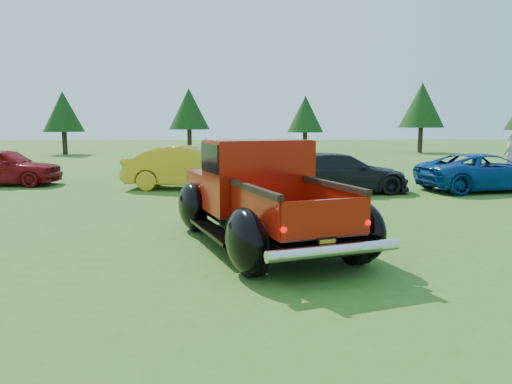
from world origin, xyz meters
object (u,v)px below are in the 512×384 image
pickup_truck (257,193)px  show_car_blue (486,172)px  show_car_yellow (190,167)px  spectator (510,158)px  tree_west (63,112)px  tree_mid_left (189,109)px  show_car_grey (340,173)px  show_car_red (4,166)px  tree_east (422,105)px  tree_mid_right (305,114)px

pickup_truck → show_car_blue: 10.67m
show_car_yellow → spectator: spectator is taller
pickup_truck → tree_west: bearing=96.6°
tree_mid_left → show_car_grey: tree_mid_left is taller
show_car_red → show_car_yellow: bearing=-96.3°
show_car_red → spectator: bearing=-88.2°
show_car_grey → show_car_yellow: bearing=69.7°
show_car_yellow → pickup_truck: bearing=-158.9°
tree_west → spectator: bearing=-41.9°
show_car_red → show_car_yellow: (7.00, -1.49, 0.05)m
tree_mid_left → pickup_truck: size_ratio=0.88×
show_car_blue → spectator: (1.64, 1.37, 0.36)m
tree_mid_left → tree_east: tree_east is taller
tree_west → show_car_grey: 26.61m
show_car_yellow → tree_west: bearing=35.8°
tree_west → show_car_red: bearing=-79.4°
pickup_truck → show_car_blue: bearing=22.1°
spectator → show_car_red: bearing=-43.7°
tree_mid_left → pickup_truck: 30.32m
show_car_blue → show_car_yellow: bearing=74.9°
tree_east → show_car_yellow: (-16.50, -20.63, -2.90)m
show_car_yellow → show_car_grey: size_ratio=1.01×
tree_mid_left → show_car_blue: size_ratio=1.09×
show_car_red → spectator: size_ratio=2.05×
spectator → show_car_yellow: bearing=-38.8°
show_car_yellow → show_car_blue: bearing=-88.4°
tree_mid_right → show_car_grey: bearing=-96.3°
tree_west → tree_mid_left: (9.00, 2.00, 0.27)m
show_car_yellow → show_car_grey: 5.19m
pickup_truck → show_car_grey: 7.29m
tree_mid_right → show_car_grey: size_ratio=0.97×
tree_mid_right → show_car_yellow: size_ratio=0.96×
tree_west → tree_mid_right: (18.00, 1.00, -0.14)m
show_car_red → show_car_blue: (17.07, -2.65, -0.06)m
tree_east → tree_mid_left: bearing=175.2°
show_car_grey → spectator: size_ratio=2.26×
tree_west → show_car_grey: tree_west is taller
tree_west → tree_mid_right: size_ratio=1.05×
tree_mid_right → show_car_yellow: 22.53m
show_car_yellow → show_car_blue: show_car_yellow is taller
tree_east → tree_west: bearing=-178.9°
tree_mid_right → tree_east: tree_east is taller
pickup_truck → spectator: 12.81m
show_car_grey → spectator: (6.70, 1.57, 0.34)m
tree_east → show_car_red: tree_east is taller
show_car_grey → tree_east: bearing=-32.7°
tree_mid_left → show_car_blue: (11.57, -23.29, -2.75)m
spectator → show_car_blue: bearing=0.1°
tree_west → pickup_truck: size_ratio=0.81×
tree_east → show_car_red: bearing=-140.8°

